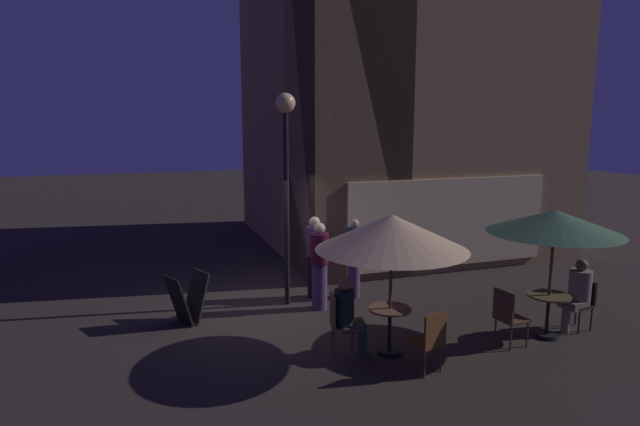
# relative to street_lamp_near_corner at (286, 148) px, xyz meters

# --- Properties ---
(ground_plane) EXTENTS (60.00, 60.00, 0.00)m
(ground_plane) POSITION_rel_street_lamp_near_corner_xyz_m (-0.44, -0.02, -3.13)
(ground_plane) COLOR #2E2722
(cafe_building) EXTENTS (7.48, 8.10, 9.01)m
(cafe_building) POSITION_rel_street_lamp_near_corner_xyz_m (3.32, 3.51, 1.37)
(cafe_building) COLOR #94734F
(cafe_building) RESTS_ON ground
(street_lamp_near_corner) EXTENTS (0.38, 0.38, 4.16)m
(street_lamp_near_corner) POSITION_rel_street_lamp_near_corner_xyz_m (0.00, 0.00, 0.00)
(street_lamp_near_corner) COLOR black
(street_lamp_near_corner) RESTS_ON ground
(menu_sandwich_board) EXTENTS (0.81, 0.77, 0.91)m
(menu_sandwich_board) POSITION_rel_street_lamp_near_corner_xyz_m (-1.99, -0.39, -2.66)
(menu_sandwich_board) COLOR black
(menu_sandwich_board) RESTS_ON ground
(cafe_table_0) EXTENTS (0.66, 0.66, 0.75)m
(cafe_table_0) POSITION_rel_street_lamp_near_corner_xyz_m (0.89, -2.78, -2.61)
(cafe_table_0) COLOR black
(cafe_table_0) RESTS_ON ground
(cafe_table_1) EXTENTS (0.71, 0.71, 0.75)m
(cafe_table_1) POSITION_rel_street_lamp_near_corner_xyz_m (3.71, -3.07, -2.60)
(cafe_table_1) COLOR black
(cafe_table_1) RESTS_ON ground
(patio_umbrella_0) EXTENTS (2.36, 2.36, 2.24)m
(patio_umbrella_0) POSITION_rel_street_lamp_near_corner_xyz_m (0.89, -2.78, -1.17)
(patio_umbrella_0) COLOR black
(patio_umbrella_0) RESTS_ON ground
(patio_umbrella_1) EXTENTS (2.17, 2.17, 2.20)m
(patio_umbrella_1) POSITION_rel_street_lamp_near_corner_xyz_m (3.71, -3.07, -1.14)
(patio_umbrella_1) COLOR black
(patio_umbrella_1) RESTS_ON ground
(cafe_chair_0) EXTENTS (0.47, 0.47, 0.99)m
(cafe_chair_0) POSITION_rel_street_lamp_near_corner_xyz_m (0.09, -2.60, -2.53)
(cafe_chair_0) COLOR brown
(cafe_chair_0) RESTS_ON ground
(cafe_chair_1) EXTENTS (0.54, 0.54, 0.93)m
(cafe_chair_1) POSITION_rel_street_lamp_near_corner_xyz_m (1.13, -3.58, -2.58)
(cafe_chair_1) COLOR brown
(cafe_chair_1) RESTS_ON ground
(cafe_chair_2) EXTENTS (0.44, 0.44, 0.88)m
(cafe_chair_2) POSITION_rel_street_lamp_near_corner_xyz_m (4.55, -2.97, -2.59)
(cafe_chair_2) COLOR black
(cafe_chair_2) RESTS_ON ground
(cafe_chair_3) EXTENTS (0.47, 0.47, 0.94)m
(cafe_chair_3) POSITION_rel_street_lamp_near_corner_xyz_m (2.83, -3.15, -2.58)
(cafe_chair_3) COLOR brown
(cafe_chair_3) RESTS_ON ground
(patron_seated_0) EXTENTS (0.52, 0.38, 1.26)m
(patron_seated_0) POSITION_rel_street_lamp_near_corner_xyz_m (0.23, -2.64, -2.43)
(patron_seated_0) COLOR #2D4433
(patron_seated_0) RESTS_ON ground
(patron_seated_1) EXTENTS (0.56, 0.42, 1.28)m
(patron_seated_1) POSITION_rel_street_lamp_near_corner_xyz_m (4.42, -2.98, -2.41)
(patron_seated_1) COLOR #7A6E58
(patron_seated_1) RESTS_ON ground
(patron_standing_2) EXTENTS (0.35, 0.35, 1.71)m
(patron_standing_2) POSITION_rel_street_lamp_near_corner_xyz_m (0.52, -0.47, -2.27)
(patron_standing_2) COLOR #523863
(patron_standing_2) RESTS_ON ground
(patron_standing_3) EXTENTS (0.30, 0.30, 1.66)m
(patron_standing_3) POSITION_rel_street_lamp_near_corner_xyz_m (1.42, -0.05, -2.29)
(patron_standing_3) COLOR #59365C
(patron_standing_3) RESTS_ON ground
(patron_standing_4) EXTENTS (0.35, 0.35, 1.71)m
(patron_standing_4) POSITION_rel_street_lamp_near_corner_xyz_m (0.65, 0.23, -2.27)
(patron_standing_4) COLOR black
(patron_standing_4) RESTS_ON ground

